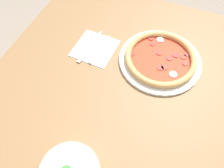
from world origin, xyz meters
TOP-DOWN VIEW (x-y plane):
  - ground_plane at (0.00, 0.00)m, footprint 8.00×8.00m
  - dining_table at (0.00, 0.00)m, footprint 1.05×1.10m
  - pizza at (-0.10, -0.16)m, footprint 0.34×0.34m
  - napkin at (0.18, -0.12)m, footprint 0.18×0.18m
  - fork at (0.15, -0.12)m, footprint 0.03×0.18m
  - knife at (0.20, -0.13)m, footprint 0.03×0.20m

SIDE VIEW (x-z plane):
  - ground_plane at x=0.00m, z-range 0.00..0.00m
  - dining_table at x=0.00m, z-range 0.28..1.06m
  - napkin at x=0.18m, z-range 0.78..0.78m
  - knife at x=0.20m, z-range 0.78..0.78m
  - fork at x=0.15m, z-range 0.78..0.78m
  - pizza at x=-0.10m, z-range 0.77..0.81m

